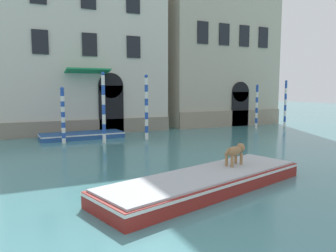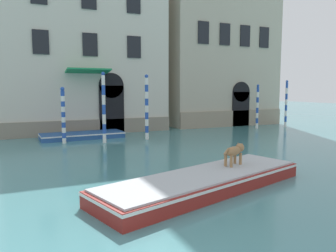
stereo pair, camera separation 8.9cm
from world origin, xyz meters
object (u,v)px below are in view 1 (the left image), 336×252
Objects in this scene: mooring_pole_2 at (63,115)px; mooring_pole_3 at (104,108)px; dog_on_deck at (235,151)px; mooring_pole_1 at (285,104)px; boat_foreground at (206,181)px; mooring_pole_0 at (257,106)px; boat_moored_near_palazzo at (82,135)px; mooring_pole_4 at (146,107)px.

mooring_pole_3 is at bearing -23.30° from mooring_pole_2.
mooring_pole_1 is (13.18, 11.23, 0.93)m from dog_on_deck.
boat_foreground is 2.02× the size of mooring_pole_1.
dog_on_deck is 0.31× the size of mooring_pole_0.
boat_foreground is at bearing 179.53° from dog_on_deck.
boat_foreground is 11.58m from mooring_pole_2.
mooring_pole_0 is at bearing 8.90° from mooring_pole_3.
boat_moored_near_palazzo is at bearing 177.23° from mooring_pole_1.
dog_on_deck is at bearing -92.57° from mooring_pole_4.
dog_on_deck is 0.26× the size of mooring_pole_3.
mooring_pole_1 reaches higher than mooring_pole_0.
boat_moored_near_palazzo is at bearing 81.26° from boat_foreground.
dog_on_deck is at bearing -76.40° from mooring_pole_3.
mooring_pole_2 reaches higher than dog_on_deck.
mooring_pole_1 is at bearing 6.02° from mooring_pole_3.
boat_foreground is 2.22× the size of mooring_pole_0.
mooring_pole_1 is at bearing 6.10° from mooring_pole_4.
dog_on_deck is 0.33× the size of mooring_pole_2.
dog_on_deck is at bearing -66.90° from mooring_pole_2.
boat_moored_near_palazzo is 1.27× the size of mooring_pole_3.
mooring_pole_4 is at bearing 5.64° from mooring_pole_3.
mooring_pole_1 reaches higher than dog_on_deck.
mooring_pole_3 is (0.87, -2.42, 1.89)m from boat_moored_near_palazzo.
mooring_pole_1 is at bearing -8.20° from mooring_pole_0.
boat_foreground is 1.49× the size of boat_moored_near_palazzo.
mooring_pole_1 is 12.81m from mooring_pole_4.
boat_foreground is at bearing -85.13° from boat_moored_near_palazzo.
mooring_pole_2 is at bearing 91.91° from dog_on_deck.
boat_foreground is at bearing -100.70° from mooring_pole_4.
mooring_pole_4 reaches higher than mooring_pole_0.
boat_moored_near_palazzo is 4.61m from mooring_pole_4.
mooring_pole_1 reaches higher than mooring_pole_2.
mooring_pole_3 is (-0.79, 10.18, 1.81)m from boat_foreground.
mooring_pole_2 is 0.81× the size of mooring_pole_4.
mooring_pole_2 is at bearing 172.36° from mooring_pole_4.
dog_on_deck is 0.20× the size of boat_moored_near_palazzo.
mooring_pole_0 is (13.73, -0.41, 1.58)m from boat_moored_near_palazzo.
boat_foreground is 1.93× the size of mooring_pole_4.
mooring_pole_1 reaches higher than boat_moored_near_palazzo.
mooring_pole_3 is at bearing -171.10° from mooring_pole_0.
mooring_pole_2 reaches higher than boat_foreground.
dog_on_deck is at bearing 4.48° from boat_foreground.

